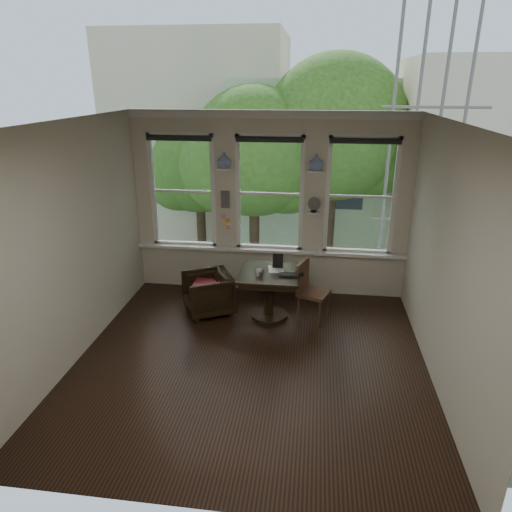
# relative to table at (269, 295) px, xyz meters

# --- Properties ---
(ground) EXTENTS (4.50, 4.50, 0.00)m
(ground) POSITION_rel_table_xyz_m (-0.12, -1.22, -0.38)
(ground) COLOR black
(ground) RESTS_ON ground
(ceiling) EXTENTS (4.50, 4.50, 0.00)m
(ceiling) POSITION_rel_table_xyz_m (-0.12, -1.22, 2.62)
(ceiling) COLOR silver
(ceiling) RESTS_ON ground
(wall_back) EXTENTS (4.50, 0.00, 4.50)m
(wall_back) POSITION_rel_table_xyz_m (-0.12, 1.03, 1.12)
(wall_back) COLOR beige
(wall_back) RESTS_ON ground
(wall_front) EXTENTS (4.50, 0.00, 4.50)m
(wall_front) POSITION_rel_table_xyz_m (-0.12, -3.47, 1.12)
(wall_front) COLOR beige
(wall_front) RESTS_ON ground
(wall_left) EXTENTS (0.00, 4.50, 4.50)m
(wall_left) POSITION_rel_table_xyz_m (-2.37, -1.22, 1.12)
(wall_left) COLOR beige
(wall_left) RESTS_ON ground
(wall_right) EXTENTS (0.00, 4.50, 4.50)m
(wall_right) POSITION_rel_table_xyz_m (2.13, -1.22, 1.12)
(wall_right) COLOR beige
(wall_right) RESTS_ON ground
(window_left) EXTENTS (1.10, 0.12, 1.90)m
(window_left) POSITION_rel_table_xyz_m (-1.57, 1.03, 1.32)
(window_left) COLOR white
(window_left) RESTS_ON ground
(window_center) EXTENTS (1.10, 0.12, 1.90)m
(window_center) POSITION_rel_table_xyz_m (-0.12, 1.03, 1.32)
(window_center) COLOR white
(window_center) RESTS_ON ground
(window_right) EXTENTS (1.10, 0.12, 1.90)m
(window_right) POSITION_rel_table_xyz_m (1.33, 1.03, 1.32)
(window_right) COLOR white
(window_right) RESTS_ON ground
(shelf_left) EXTENTS (0.26, 0.16, 0.03)m
(shelf_left) POSITION_rel_table_xyz_m (-0.84, 0.93, 1.73)
(shelf_left) COLOR white
(shelf_left) RESTS_ON ground
(shelf_right) EXTENTS (0.26, 0.16, 0.03)m
(shelf_right) POSITION_rel_table_xyz_m (0.61, 0.93, 1.73)
(shelf_right) COLOR white
(shelf_right) RESTS_ON ground
(intercom) EXTENTS (0.14, 0.06, 0.28)m
(intercom) POSITION_rel_table_xyz_m (-0.84, 0.96, 1.23)
(intercom) COLOR #59544F
(intercom) RESTS_ON ground
(sticky_notes) EXTENTS (0.16, 0.01, 0.24)m
(sticky_notes) POSITION_rel_table_xyz_m (-0.84, 0.97, 0.88)
(sticky_notes) COLOR pink
(sticky_notes) RESTS_ON ground
(desk_fan) EXTENTS (0.20, 0.20, 0.24)m
(desk_fan) POSITION_rel_table_xyz_m (0.61, 0.91, 1.16)
(desk_fan) COLOR #59544F
(desk_fan) RESTS_ON ground
(vase_left) EXTENTS (0.24, 0.24, 0.25)m
(vase_left) POSITION_rel_table_xyz_m (-0.84, 0.93, 1.86)
(vase_left) COLOR white
(vase_left) RESTS_ON shelf_left
(vase_right) EXTENTS (0.24, 0.24, 0.25)m
(vase_right) POSITION_rel_table_xyz_m (0.61, 0.93, 1.86)
(vase_right) COLOR white
(vase_right) RESTS_ON shelf_right
(table) EXTENTS (0.90, 0.90, 0.75)m
(table) POSITION_rel_table_xyz_m (0.00, 0.00, 0.00)
(table) COLOR black
(table) RESTS_ON ground
(armchair_left) EXTENTS (0.95, 0.94, 0.65)m
(armchair_left) POSITION_rel_table_xyz_m (-0.97, 0.04, -0.05)
(armchair_left) COLOR black
(armchair_left) RESTS_ON ground
(cushion_red) EXTENTS (0.45, 0.45, 0.06)m
(cushion_red) POSITION_rel_table_xyz_m (-0.97, 0.04, 0.08)
(cushion_red) COLOR maroon
(cushion_red) RESTS_ON armchair_left
(side_chair_right) EXTENTS (0.54, 0.54, 0.92)m
(side_chair_right) POSITION_rel_table_xyz_m (0.66, -0.01, 0.09)
(side_chair_right) COLOR #462B19
(side_chair_right) RESTS_ON ground
(laptop) EXTENTS (0.37, 0.25, 0.03)m
(laptop) POSITION_rel_table_xyz_m (0.33, -0.15, 0.39)
(laptop) COLOR black
(laptop) RESTS_ON table
(mug) EXTENTS (0.12, 0.12, 0.09)m
(mug) POSITION_rel_table_xyz_m (-0.14, -0.15, 0.42)
(mug) COLOR white
(mug) RESTS_ON table
(drinking_glass) EXTENTS (0.13, 0.13, 0.09)m
(drinking_glass) POSITION_rel_table_xyz_m (-0.12, -0.13, 0.42)
(drinking_glass) COLOR white
(drinking_glass) RESTS_ON table
(tablet) EXTENTS (0.16, 0.08, 0.22)m
(tablet) POSITION_rel_table_xyz_m (0.10, 0.20, 0.48)
(tablet) COLOR black
(tablet) RESTS_ON table
(papers) EXTENTS (0.26, 0.33, 0.00)m
(papers) POSITION_rel_table_xyz_m (0.08, 0.13, 0.38)
(papers) COLOR silver
(papers) RESTS_ON table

